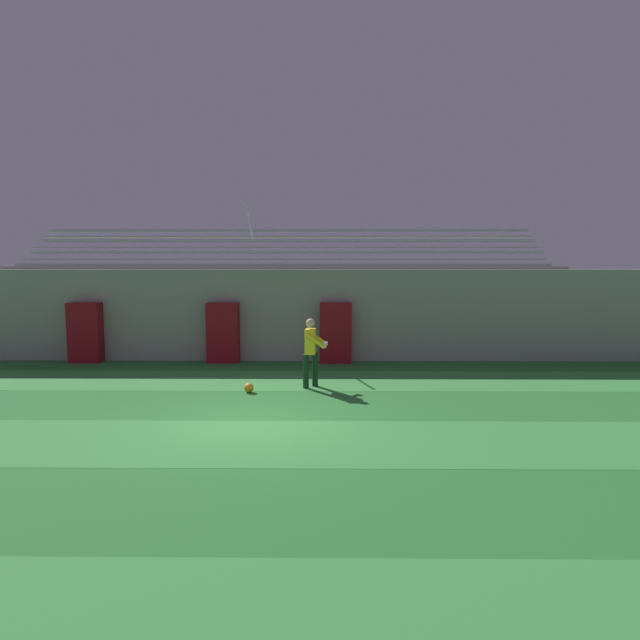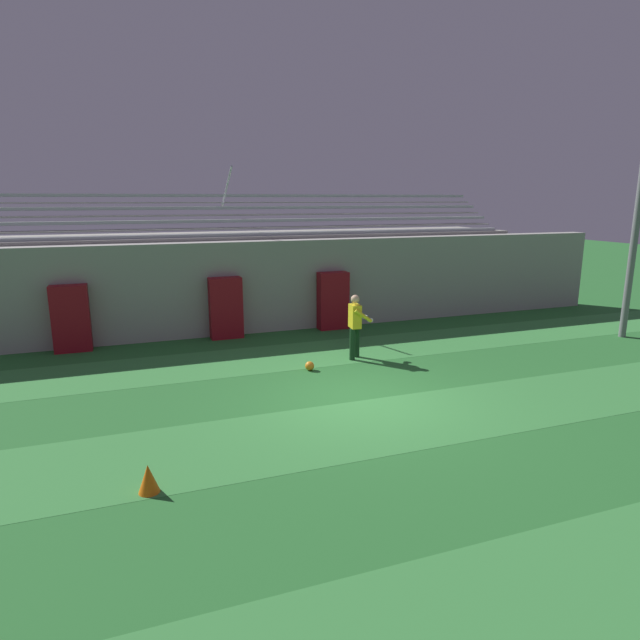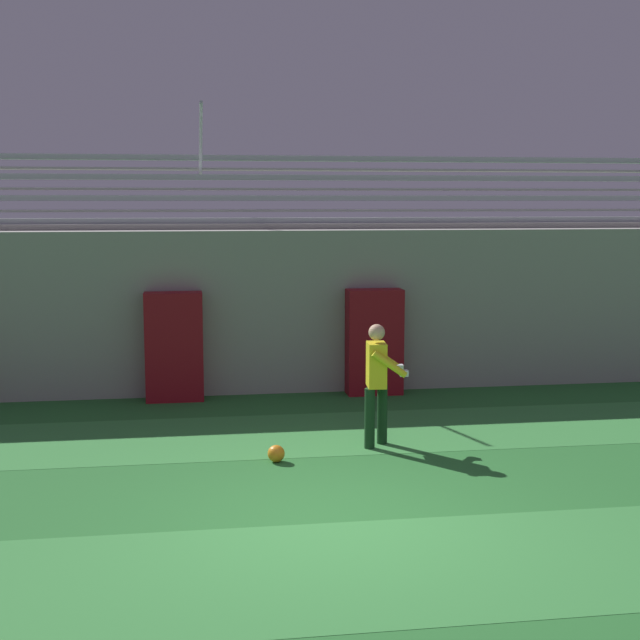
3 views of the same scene
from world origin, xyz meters
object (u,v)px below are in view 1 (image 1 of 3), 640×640
padding_pillar_far_left (85,332)px  padding_pillar_gate_left (223,333)px  goalkeeper (311,348)px  soccer_ball (249,388)px  padding_pillar_gate_right (336,333)px

padding_pillar_far_left → padding_pillar_gate_left: bearing=0.0°
goalkeeper → soccer_ball: 1.75m
padding_pillar_gate_right → soccer_ball: bearing=-118.8°
padding_pillar_gate_right → soccer_ball: 4.39m
padding_pillar_gate_right → soccer_ball: (-2.08, -3.78, -0.79)m
padding_pillar_gate_left → soccer_ball: 4.08m
padding_pillar_gate_right → padding_pillar_far_left: bearing=180.0°
padding_pillar_far_left → goalkeeper: (6.90, -3.24, 0.05)m
padding_pillar_gate_left → soccer_ball: padding_pillar_gate_left is taller
padding_pillar_far_left → soccer_ball: padding_pillar_far_left is taller
goalkeeper → padding_pillar_gate_right: bearing=78.7°
padding_pillar_gate_right → goalkeeper: size_ratio=1.08×
padding_pillar_gate_left → padding_pillar_gate_right: 3.39m
soccer_ball → goalkeeper: bearing=20.9°
goalkeeper → soccer_ball: bearing=-159.1°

